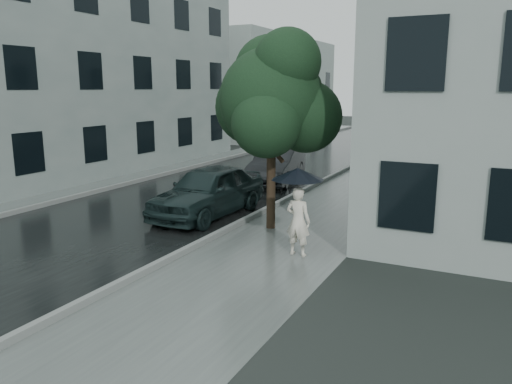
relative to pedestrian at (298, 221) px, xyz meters
The scene contains 14 objects.
ground 1.68m from the pedestrian, 128.78° to the right, with size 120.00×120.00×0.00m, color black.
sidewalk 10.92m from the pedestrian, 93.46° to the left, with size 3.50×60.00×0.01m, color slate.
kerb_near 11.18m from the pedestrian, 102.87° to the left, with size 0.15×60.00×0.15m, color slate.
asphalt_road 12.44m from the pedestrian, 118.83° to the left, with size 6.85×60.00×0.00m, color black.
kerb_far 14.45m from the pedestrian, 131.10° to the left, with size 0.15×60.00×0.15m, color slate.
sidewalk_far 15.07m from the pedestrian, 133.75° to the left, with size 1.70×60.00×0.01m, color #4C5451.
building_far_a 16.67m from the pedestrian, 154.92° to the left, with size 7.02×20.00×9.50m.
building_far_b 32.54m from the pedestrian, 116.95° to the left, with size 7.02×18.00×8.00m.
pedestrian is the anchor object (origin of this frame).
umbrella 1.12m from the pedestrian, 138.73° to the left, with size 1.60×1.60×1.21m.
street_tree 3.77m from the pedestrian, 128.17° to the left, with size 3.72×3.38×5.45m.
lamp_post 12.97m from the pedestrian, 97.89° to the left, with size 0.84×0.41×5.31m.
car_near 4.51m from the pedestrian, 149.36° to the left, with size 1.85×4.60×1.57m, color black.
car_far 9.29m from the pedestrian, 116.93° to the left, with size 1.55×4.45×1.47m, color black.
Camera 1 is at (5.02, -9.49, 3.92)m, focal length 35.00 mm.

